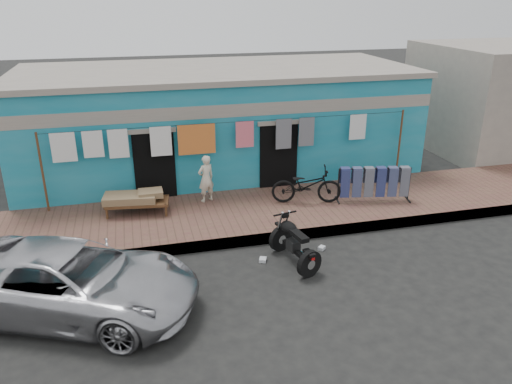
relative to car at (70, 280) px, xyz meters
The scene contains 15 objects.
ground 4.11m from the car, ahead, with size 80.00×80.00×0.00m, color black.
sidewalk 5.17m from the car, 37.98° to the left, with size 28.00×3.00×0.25m, color brown.
curb 4.44m from the car, 22.94° to the left, with size 28.00×0.10×0.25m, color gray.
building 8.29m from the car, 60.46° to the left, with size 12.20×5.20×3.36m.
neighbor_right 16.72m from the car, 25.46° to the left, with size 6.00×5.00×3.80m, color #9E9384.
clothesline 5.64m from the car, 53.11° to the left, with size 10.06×0.06×2.10m.
car is the anchor object (origin of this frame).
seated_person 5.13m from the car, 52.08° to the left, with size 0.47×0.31×1.29m, color beige.
bicycle 6.62m from the car, 29.82° to the left, with size 0.65×1.85×1.20m, color black.
motorcycle 4.59m from the car, ahead, with size 0.86×1.67×1.03m, color black, non-canonical shape.
charpoy 3.93m from the car, 70.50° to the left, with size 1.74×1.00×0.56m, color brown, non-canonical shape.
jeans_rack 8.11m from the car, 21.44° to the left, with size 2.08×0.81×0.98m, color black, non-canonical shape.
litter_a 4.59m from the car, 17.49° to the left, with size 0.16×0.12×0.07m, color silver.
litter_b 5.50m from the car, 11.57° to the left, with size 0.16×0.12×0.08m, color silver.
litter_c 4.05m from the car, 13.25° to the left, with size 0.18×0.15×0.07m, color silver.
Camera 1 is at (-2.70, -8.58, 5.55)m, focal length 35.00 mm.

